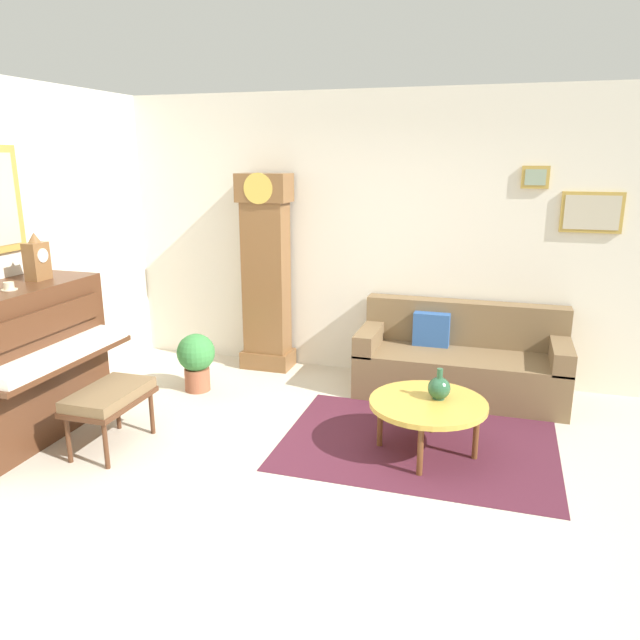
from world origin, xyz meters
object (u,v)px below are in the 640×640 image
couch (460,361)px  grandfather_clock (266,278)px  coffee_table (428,405)px  piano_bench (109,398)px  teacup (9,287)px  piano (19,364)px  potted_plant (196,358)px  green_jug (439,388)px  mantel_clock (37,259)px

couch → grandfather_clock: bearing=175.3°
coffee_table → couch: bearing=83.7°
piano_bench → couch: (2.47, 1.92, -0.09)m
piano_bench → teacup: teacup is taller
piano → couch: piano is taller
potted_plant → teacup: bearing=-119.4°
green_jug → potted_plant: green_jug is taller
grandfather_clock → teacup: size_ratio=17.50×
teacup → potted_plant: bearing=60.6°
piano → coffee_table: (3.10, 0.66, -0.23)m
teacup → green_jug: bearing=14.3°
piano_bench → teacup: (-0.71, -0.10, 0.84)m
couch → potted_plant: couch is taller
piano_bench → mantel_clock: bearing=159.8°
piano_bench → green_jug: green_jug is taller
green_jug → piano: bearing=-167.0°
couch → potted_plant: size_ratio=3.39×
piano → couch: (3.25, 1.96, -0.31)m
piano → green_jug: piano is taller
piano_bench → piano: bearing=-177.2°
piano → piano_bench: piano is taller
coffee_table → potted_plant: potted_plant is taller
couch → mantel_clock: 3.79m
mantel_clock → grandfather_clock: bearing=55.7°
mantel_clock → teacup: size_ratio=3.28×
potted_plant → piano: bearing=-122.7°
coffee_table → mantel_clock: mantel_clock is taller
grandfather_clock → couch: grandfather_clock is taller
mantel_clock → teacup: (0.07, -0.38, -0.15)m
teacup → green_jug: 3.29m
piano → coffee_table: 3.18m
coffee_table → mantel_clock: bearing=-173.8°
piano_bench → coffee_table: bearing=14.9°
grandfather_clock → green_jug: 2.43m
couch → mantel_clock: size_ratio=5.00×
teacup → mantel_clock: bearing=99.6°
potted_plant → coffee_table: bearing=-15.6°
coffee_table → grandfather_clock: bearing=141.9°
coffee_table → green_jug: bearing=46.5°
green_jug → piano_bench: bearing=-163.9°
grandfather_clock → mantel_clock: (-1.23, -1.80, 0.43)m
piano_bench → teacup: 1.10m
couch → green_jug: size_ratio=7.92×
piano → teacup: size_ratio=12.41×
mantel_clock → green_jug: size_ratio=1.58×
grandfather_clock → potted_plant: bearing=-115.6°
piano → mantel_clock: mantel_clock is taller
green_jug → potted_plant: (-2.34, 0.56, -0.18)m
piano → potted_plant: bearing=57.3°
coffee_table → green_jug: 0.15m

